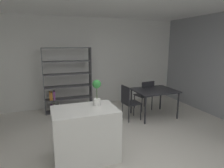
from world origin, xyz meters
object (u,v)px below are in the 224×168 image
Objects in this scene: dining_chair_island_side at (129,100)px; open_bookshelf at (65,84)px; dining_chair_far at (145,93)px; dining_table at (154,92)px; kitchen_island at (85,134)px; potted_plant_on_island at (97,91)px.

open_bookshelf is at bearing 44.03° from dining_chair_island_side.
dining_chair_far is at bearing -18.69° from open_bookshelf.
dining_chair_island_side is at bearing -179.34° from dining_table.
kitchen_island reaches higher than dining_table.
open_bookshelf is 2.38m from dining_chair_far.
dining_chair_island_side reaches higher than dining_table.
open_bookshelf reaches higher than dining_table.
dining_chair_island_side is at bearing 42.14° from kitchen_island.
open_bookshelf is at bearing 150.86° from dining_table.
dining_chair_far is at bearing 40.53° from potted_plant_on_island.
potted_plant_on_island is at bearing -83.60° from open_bookshelf.
dining_chair_island_side is at bearing 24.23° from dining_chair_far.
kitchen_island is 1.20× the size of dining_chair_far.
dining_table is at bearing 31.52° from potted_plant_on_island.
dining_chair_far reaches higher than dining_table.
kitchen_island is at bearing 31.05° from dining_chair_far.
dining_chair_island_side is (1.43, 1.29, 0.09)m from kitchen_island.
dining_table is at bearing -94.60° from dining_chair_island_side.
open_bookshelf is 1.93m from dining_chair_island_side.
open_bookshelf is (-0.02, 2.54, 0.37)m from kitchen_island.
open_bookshelf is at bearing 90.51° from kitchen_island.
dining_table is (2.20, 1.30, 0.22)m from kitchen_island.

